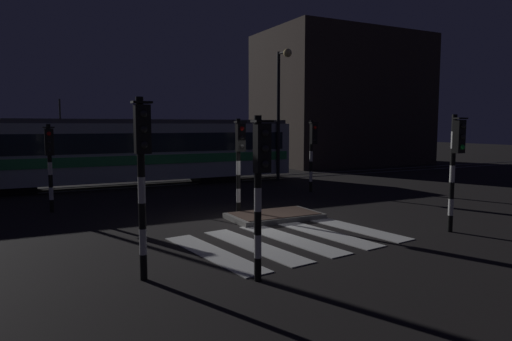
% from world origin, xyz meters
% --- Properties ---
extents(ground_plane, '(120.00, 120.00, 0.00)m').
position_xyz_m(ground_plane, '(0.00, 0.00, 0.00)').
color(ground_plane, black).
extents(rail_near, '(80.00, 0.12, 0.03)m').
position_xyz_m(rail_near, '(0.00, 10.02, 0.01)').
color(rail_near, '#59595E').
rests_on(rail_near, ground).
extents(rail_far, '(80.00, 0.12, 0.03)m').
position_xyz_m(rail_far, '(0.00, 11.45, 0.01)').
color(rail_far, '#59595E').
rests_on(rail_far, ground).
extents(crosswalk_zebra, '(5.78, 4.47, 0.02)m').
position_xyz_m(crosswalk_zebra, '(-0.00, -1.85, 0.01)').
color(crosswalk_zebra, silver).
rests_on(crosswalk_zebra, ground).
extents(traffic_island, '(2.87, 1.70, 0.18)m').
position_xyz_m(traffic_island, '(0.97, 0.67, 0.09)').
color(traffic_island, slate).
rests_on(traffic_island, ground).
extents(traffic_light_corner_near_left, '(0.36, 0.42, 3.49)m').
position_xyz_m(traffic_light_corner_near_left, '(-4.14, -3.30, 2.30)').
color(traffic_light_corner_near_left, black).
rests_on(traffic_light_corner_near_left, ground).
extents(traffic_light_median_centre, '(0.36, 0.42, 3.18)m').
position_xyz_m(traffic_light_median_centre, '(0.12, 1.47, 2.10)').
color(traffic_light_median_centre, black).
rests_on(traffic_light_median_centre, ground).
extents(traffic_light_corner_near_right, '(0.36, 0.42, 3.26)m').
position_xyz_m(traffic_light_corner_near_right, '(4.41, -3.26, 2.15)').
color(traffic_light_corner_near_right, black).
rests_on(traffic_light_corner_near_right, ground).
extents(traffic_light_corner_far_right, '(0.36, 0.42, 3.19)m').
position_xyz_m(traffic_light_corner_far_right, '(5.34, 4.97, 2.10)').
color(traffic_light_corner_far_right, black).
rests_on(traffic_light_corner_far_right, ground).
extents(traffic_light_kerb_mid_left, '(0.36, 0.42, 3.15)m').
position_xyz_m(traffic_light_kerb_mid_left, '(-2.22, -4.37, 2.07)').
color(traffic_light_kerb_mid_left, black).
rests_on(traffic_light_kerb_mid_left, ground).
extents(traffic_light_corner_far_left, '(0.36, 0.42, 3.01)m').
position_xyz_m(traffic_light_corner_far_left, '(-5.28, 5.01, 1.98)').
color(traffic_light_corner_far_left, black).
rests_on(traffic_light_corner_far_left, ground).
extents(street_lamp_trackside_right, '(0.44, 1.21, 6.85)m').
position_xyz_m(street_lamp_trackside_right, '(6.16, 9.13, 4.37)').
color(street_lamp_trackside_right, black).
rests_on(street_lamp_trackside_right, ground).
extents(tram, '(17.69, 2.58, 4.15)m').
position_xyz_m(tram, '(-1.85, 10.73, 1.75)').
color(tram, '#B2BCC1').
rests_on(tram, ground).
extents(building_backdrop, '(12.26, 8.00, 9.90)m').
position_xyz_m(building_backdrop, '(16.32, 17.02, 4.95)').
color(building_backdrop, '#382D28').
rests_on(building_backdrop, ground).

